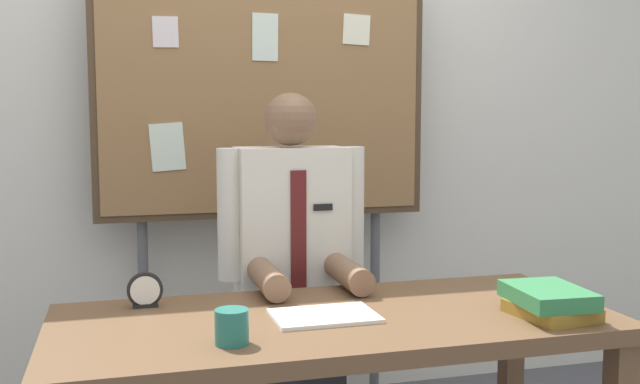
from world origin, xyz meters
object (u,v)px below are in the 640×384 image
at_px(bulletin_board, 264,94).
at_px(coffee_mug, 232,327).
at_px(desk, 335,345).
at_px(desk_clock, 145,291).
at_px(book_stack, 549,301).
at_px(person, 292,296).
at_px(open_notebook, 324,316).

bearing_deg(bulletin_board, coffee_mug, -105.01).
height_order(desk, bulletin_board, bulletin_board).
xyz_separation_m(desk_clock, coffee_mug, (0.20, -0.43, -0.00)).
height_order(bulletin_board, book_stack, bulletin_board).
bearing_deg(desk_clock, bulletin_board, 56.68).
relative_size(book_stack, coffee_mug, 2.98).
relative_size(bulletin_board, coffee_mug, 21.71).
height_order(desk_clock, coffee_mug, desk_clock).
bearing_deg(coffee_mug, desk, 29.30).
xyz_separation_m(desk, desk_clock, (-0.54, 0.24, 0.14)).
height_order(desk, person, person).
distance_m(open_notebook, coffee_mug, 0.34).
relative_size(bulletin_board, desk_clock, 18.25).
bearing_deg(coffee_mug, bulletin_board, 74.99).
height_order(bulletin_board, open_notebook, bulletin_board).
distance_m(desk_clock, coffee_mug, 0.48).
bearing_deg(desk_clock, person, 30.31).
relative_size(bulletin_board, book_stack, 7.28).
bearing_deg(book_stack, person, 129.12).
xyz_separation_m(book_stack, open_notebook, (-0.64, 0.16, -0.04)).
height_order(desk, open_notebook, open_notebook).
xyz_separation_m(book_stack, coffee_mug, (-0.94, -0.01, 0.00)).
relative_size(desk, book_stack, 6.05).
relative_size(person, bulletin_board, 0.70).
bearing_deg(open_notebook, desk_clock, 152.22).
relative_size(person, coffee_mug, 15.30).
height_order(bulletin_board, coffee_mug, bulletin_board).
height_order(open_notebook, coffee_mug, coffee_mug).
bearing_deg(book_stack, desk_clock, 159.60).
height_order(person, bulletin_board, bulletin_board).
xyz_separation_m(desk, coffee_mug, (-0.34, -0.19, 0.14)).
distance_m(book_stack, open_notebook, 0.66).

